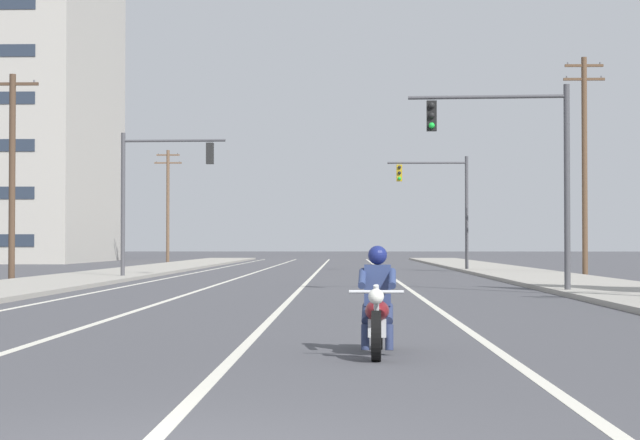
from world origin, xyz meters
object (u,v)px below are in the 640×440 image
object	(u,v)px
utility_pole_right_far	(585,159)
utility_pole_left_far	(168,202)
traffic_signal_near_left	(152,183)
traffic_signal_mid_right	(444,196)
traffic_signal_near_right	(521,156)
utility_pole_left_near	(12,172)
motorcycle_with_rider	(377,311)

from	to	relation	value
utility_pole_right_far	utility_pole_left_far	size ratio (longest dim) A/B	1.13
traffic_signal_near_left	traffic_signal_mid_right	distance (m)	18.45
utility_pole_right_far	traffic_signal_near_right	bearing A→B (deg)	-107.84
traffic_signal_near_right	utility_pole_left_near	bearing A→B (deg)	148.78
utility_pole_left_near	traffic_signal_near_left	bearing A→B (deg)	20.44
traffic_signal_near_left	utility_pole_left_near	xyz separation A→B (m)	(-5.36, -2.00, 0.32)
traffic_signal_mid_right	utility_pole_right_far	world-z (taller)	utility_pole_right_far
traffic_signal_near_left	utility_pole_right_far	size ratio (longest dim) A/B	0.60
motorcycle_with_rider	traffic_signal_near_left	distance (m)	32.07
traffic_signal_near_right	traffic_signal_mid_right	size ratio (longest dim) A/B	1.00
motorcycle_with_rider	utility_pole_right_far	size ratio (longest dim) A/B	0.21
motorcycle_with_rider	traffic_signal_near_left	size ratio (longest dim) A/B	0.35
traffic_signal_near_left	utility_pole_left_far	xyz separation A→B (m)	(-6.30, 42.08, 0.86)
traffic_signal_near_right	utility_pole_right_far	xyz separation A→B (m)	(6.19, 19.21, 1.43)
motorcycle_with_rider	utility_pole_left_far	size ratio (longest dim) A/B	0.24
motorcycle_with_rider	utility_pole_left_near	size ratio (longest dim) A/B	0.26
utility_pole_right_far	traffic_signal_mid_right	bearing A→B (deg)	132.02
traffic_signal_near_left	motorcycle_with_rider	bearing A→B (deg)	-74.40
traffic_signal_near_right	utility_pole_left_near	xyz separation A→B (m)	(-18.72, 11.34, 0.31)
utility_pole_left_near	traffic_signal_mid_right	bearing A→B (deg)	37.69
traffic_signal_near_right	traffic_signal_near_left	bearing A→B (deg)	135.04
traffic_signal_near_right	utility_pole_left_far	bearing A→B (deg)	109.53
traffic_signal_near_left	traffic_signal_mid_right	bearing A→B (deg)	42.96
motorcycle_with_rider	traffic_signal_near_right	distance (m)	18.35
utility_pole_left_near	utility_pole_left_far	xyz separation A→B (m)	(-0.95, 44.07, 0.54)
traffic_signal_near_right	utility_pole_left_far	distance (m)	58.81
utility_pole_right_far	traffic_signal_near_left	bearing A→B (deg)	-163.27
utility_pole_left_near	utility_pole_left_far	world-z (taller)	utility_pole_left_far
traffic_signal_near_right	utility_pole_left_near	size ratio (longest dim) A/B	0.74
traffic_signal_near_left	utility_pole_right_far	distance (m)	20.46
utility_pole_right_far	motorcycle_with_rider	bearing A→B (deg)	-106.69
traffic_signal_mid_right	utility_pole_right_far	xyz separation A→B (m)	(6.04, -6.70, 1.45)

